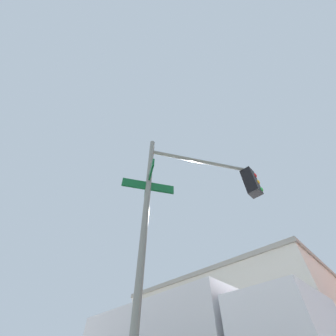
# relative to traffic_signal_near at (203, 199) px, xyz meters

# --- Properties ---
(traffic_signal_near) EXTENTS (1.99, 2.93, 5.72)m
(traffic_signal_near) POSITION_rel_traffic_signal_near_xyz_m (0.00, 0.00, 0.00)
(traffic_signal_near) COLOR slate
(traffic_signal_near) RESTS_ON ground_plane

